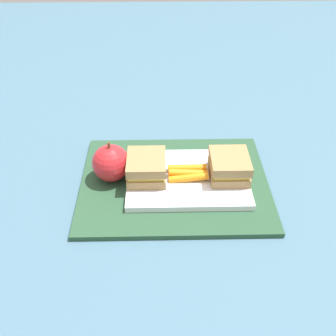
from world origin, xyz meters
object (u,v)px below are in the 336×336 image
(sandwich_half_right, at_px, (146,167))
(sandwich_half_left, at_px, (229,166))
(apple, at_px, (111,163))
(food_tray, at_px, (187,178))
(carrot_sticks_bundle, at_px, (188,173))

(sandwich_half_right, bearing_deg, sandwich_half_left, 180.00)
(apple, bearing_deg, food_tray, 175.14)
(carrot_sticks_bundle, relative_size, apple, 0.92)
(carrot_sticks_bundle, bearing_deg, apple, -4.70)
(sandwich_half_left, distance_m, apple, 0.22)
(sandwich_half_left, distance_m, sandwich_half_right, 0.16)
(sandwich_half_left, xyz_separation_m, sandwich_half_right, (0.16, 0.00, 0.00))
(sandwich_half_left, height_order, carrot_sticks_bundle, sandwich_half_left)
(apple, bearing_deg, sandwich_half_left, 176.83)
(sandwich_half_right, xyz_separation_m, apple, (0.07, -0.01, 0.00))
(food_tray, xyz_separation_m, carrot_sticks_bundle, (-0.00, -0.00, 0.01))
(sandwich_half_right, relative_size, carrot_sticks_bundle, 1.04)
(sandwich_half_left, relative_size, apple, 0.96)
(sandwich_half_right, bearing_deg, apple, -10.38)
(food_tray, relative_size, sandwich_half_right, 2.88)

